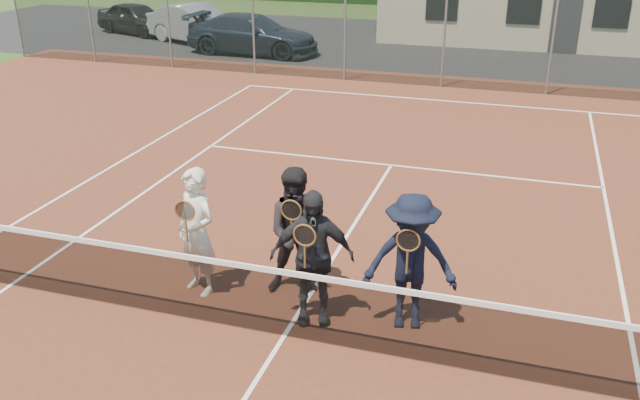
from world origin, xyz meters
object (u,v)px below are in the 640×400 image
Objects in this scene: car_a at (136,18)px; player_c at (312,257)px; car_c at (253,34)px; player_b at (299,231)px; car_b at (197,24)px; player_d at (411,262)px; player_a at (197,232)px; tennis_net at (284,300)px.

player_c is at bearing -124.10° from car_a.
car_c is 2.71× the size of player_b.
car_b is 20.70m from player_d.
player_a is 1.71m from player_c.
car_b is at bearing 120.97° from player_b.
car_b is (3.53, -1.27, 0.09)m from car_a.
player_a is 1.00× the size of player_b.
tennis_net is at bearing -80.32° from player_b.
player_c is at bearing -168.81° from player_d.
player_a and player_c have the same top height.
player_c reaches higher than car_a.
player_d is at bearing -121.46° from car_a.
player_b is at bearing 18.58° from player_a.
tennis_net is 1.68m from player_a.
car_c reaches higher than car_a.
car_b reaches higher than car_a.
car_c is 16.91m from player_a.
player_b is at bearing 121.87° from player_c.
car_c is 18.09m from player_d.
player_c is 1.00× the size of player_d.
car_c is 17.76m from player_c.
car_a is at bearing 129.49° from player_d.
player_d is at bearing 11.19° from player_c.
player_b is 1.00× the size of player_d.
tennis_net is at bearing -128.17° from car_b.
player_c and player_d have the same top height.
player_a is at bearing 155.23° from tennis_net.
player_a reaches higher than tennis_net.
car_b is at bearing 119.82° from tennis_net.
player_a reaches higher than car_c.
player_c is at bearing -58.13° from player_b.
car_c is (6.42, -2.56, 0.06)m from car_a.
car_c is at bearing 114.85° from player_b.
player_d is (1.20, 0.24, -0.00)m from player_c.
car_a is at bearing 125.74° from tennis_net.
car_b is 19.50m from player_b.
car_b is 0.92× the size of car_c.
car_b is 2.50× the size of player_b.
player_b is (13.56, -17.99, 0.27)m from car_a.
tennis_net is 6.49× the size of player_a.
player_d is (1.41, 0.72, 0.38)m from tennis_net.
car_c is at bearing 115.14° from player_c.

